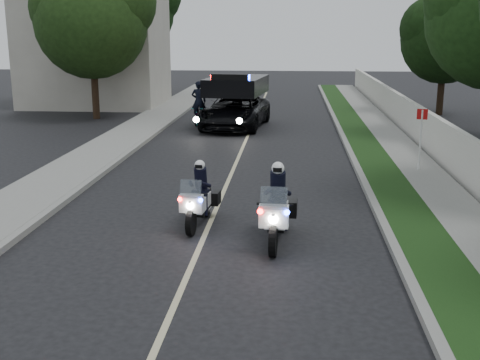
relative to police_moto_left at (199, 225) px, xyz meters
name	(u,v)px	position (x,y,z in m)	size (l,w,h in m)	color
ground	(187,277)	(0.23, -3.13, 0.00)	(120.00, 120.00, 0.00)	black
curb_right	(355,164)	(4.33, 6.87, 0.07)	(0.20, 60.00, 0.15)	gray
grass_verge	(376,164)	(5.03, 6.87, 0.08)	(1.20, 60.00, 0.16)	#193814
sidewalk_right	(415,165)	(6.33, 6.87, 0.08)	(1.40, 60.00, 0.16)	gray
property_wall	(447,146)	(7.33, 6.87, 0.75)	(0.22, 60.00, 1.50)	beige
curb_left	(120,159)	(-3.87, 6.87, 0.07)	(0.20, 60.00, 0.15)	gray
sidewalk_left	(90,159)	(-4.97, 6.87, 0.08)	(2.00, 60.00, 0.16)	gray
building_far	(95,47)	(-9.77, 22.87, 3.50)	(8.00, 6.00, 7.00)	#A8A396
lane_marking	(236,163)	(0.23, 6.87, 0.00)	(0.12, 50.00, 0.01)	#BFB78C
police_moto_left	(199,225)	(0.00, 0.00, 0.00)	(0.64, 1.83, 1.56)	silver
police_moto_right	(276,242)	(1.86, -1.04, 0.00)	(0.73, 2.08, 1.77)	white
police_suv	(235,128)	(-0.53, 14.86, 0.00)	(2.64, 5.71, 2.77)	black
bicycle	(199,125)	(-2.38, 15.58, 0.00)	(0.58, 1.66, 0.87)	black
cyclist	(199,125)	(-2.38, 15.58, 0.00)	(0.69, 0.46, 1.93)	black
sign_post	(418,174)	(6.23, 5.81, 0.00)	(0.34, 0.34, 2.17)	#A50B1B
tree_right_e	(439,115)	(10.19, 20.36, 0.00)	(4.68, 4.68, 7.80)	black
tree_left_near	(97,119)	(-8.05, 17.25, 0.00)	(5.71, 5.71, 9.52)	#1F3D14
tree_left_far	(128,96)	(-9.38, 28.44, 0.00)	(6.83, 6.83, 11.38)	black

